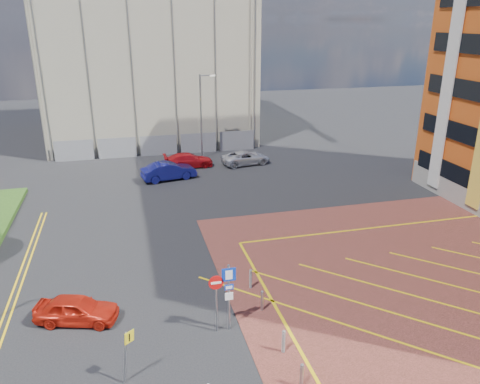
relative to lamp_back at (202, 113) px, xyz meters
name	(u,v)px	position (x,y,z in m)	size (l,w,h in m)	color
ground	(223,346)	(-4.08, -28.00, -4.36)	(140.00, 140.00, 0.00)	black
lamp_back	(202,113)	(0.00, 0.00, 0.00)	(1.53, 0.16, 8.00)	#9EA0A8
sign_cluster	(224,292)	(-3.78, -27.02, -2.41)	(1.17, 0.12, 3.20)	#9EA0A8
warning_sign	(127,350)	(-7.90, -29.16, -2.93)	(0.58, 0.38, 2.25)	#9EA0A8
bollard_row	(289,353)	(-1.78, -29.67, -3.89)	(0.14, 11.14, 0.90)	#9EA0A8
construction_building	(145,36)	(-4.08, 12.00, 6.64)	(21.20, 19.20, 22.00)	#9E9581
construction_fence	(169,145)	(-3.08, 2.00, -3.36)	(21.60, 0.06, 2.00)	gray
car_red_left	(77,309)	(-10.04, -24.76, -3.74)	(1.47, 3.66, 1.25)	red
car_blue_back	(169,171)	(-3.94, -5.83, -3.61)	(1.59, 4.56, 1.50)	navy
car_red_back	(188,160)	(-1.82, -2.70, -3.71)	(1.82, 4.49, 1.30)	red
car_silver_back	(246,158)	(3.50, -3.15, -3.73)	(2.09, 4.53, 1.26)	silver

